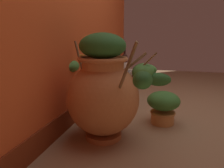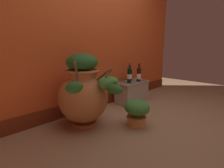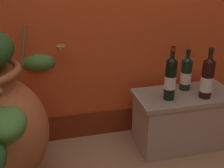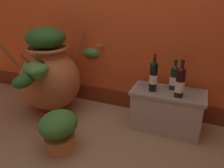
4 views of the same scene
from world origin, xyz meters
name	(u,v)px [view 1 (image 1 of 4)]	position (x,y,z in m)	size (l,w,h in m)	color
ground_plane	(179,118)	(0.00, 0.00, 0.00)	(7.00, 7.00, 0.00)	#9E7A56
back_wall	(77,2)	(0.00, 1.20, 1.29)	(4.40, 0.33, 2.60)	#D15123
terracotta_urn	(105,90)	(-0.64, 0.68, 0.44)	(0.86, 1.07, 0.93)	#B26638
stone_ledge	(118,85)	(0.57, 0.84, 0.21)	(0.67, 0.33, 0.39)	#B2A893
wine_bottle_left	(119,64)	(0.43, 0.80, 0.54)	(0.07, 0.07, 0.35)	black
wine_bottle_middle	(125,63)	(0.67, 0.77, 0.53)	(0.08, 0.08, 0.33)	black
wine_bottle_right	(114,64)	(0.60, 0.92, 0.51)	(0.07, 0.07, 0.28)	black
potted_shrub	(163,106)	(-0.19, 0.18, 0.20)	(0.30, 0.34, 0.35)	#D68E4C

